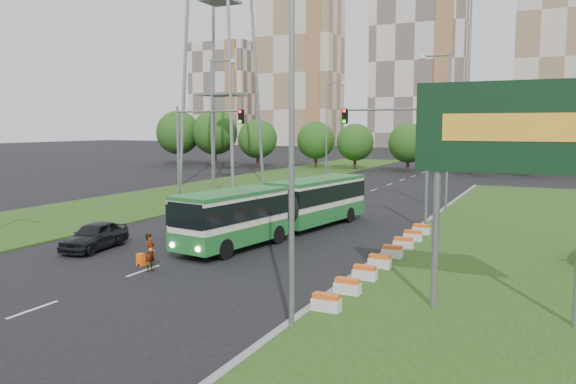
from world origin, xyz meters
The scene contains 20 objects.
ground centered at (0.00, 0.00, 0.00)m, with size 360.00×360.00×0.00m, color black.
grass_median centered at (13.00, 8.00, 0.07)m, with size 14.00×60.00×0.15m, color #244413.
median_kerb centered at (6.05, 8.00, 0.09)m, with size 0.30×60.00×0.18m, color gray.
left_verge centered at (-18.00, 25.00, 0.05)m, with size 12.00×110.00×0.10m, color #244413.
lane_markings centered at (-3.00, 20.00, 0.00)m, with size 0.20×100.00×0.01m, color beige, non-canonical shape.
flower_planters centered at (6.70, -0.30, 0.45)m, with size 1.10×15.90×0.60m, color silver, non-canonical shape.
billboard centered at (12.25, -6.00, 6.16)m, with size 6.00×0.37×8.00m.
traffic_mast_median centered at (4.78, 10.00, 5.35)m, with size 5.76×0.32×8.00m.
traffic_mast_left centered at (-10.38, 9.00, 5.35)m, with size 5.76×0.32×8.00m.
street_lamps centered at (-3.00, 10.00, 6.00)m, with size 36.00×60.00×12.00m, color gray, non-canonical shape.
tree_line centered at (10.00, 55.00, 4.50)m, with size 120.00×8.00×9.00m, color #225015, non-canonical shape.
apartment_tower_west centered at (-65.00, 150.00, 24.00)m, with size 26.00×15.00×48.00m, color beige.
apartment_tower_cwest centered at (-25.00, 150.00, 26.00)m, with size 28.00×15.00×52.00m, color beige.
apartment_tower_ceast centered at (15.00, 150.00, 25.00)m, with size 25.00×15.00×50.00m, color beige.
midrise_west centered at (-95.00, 150.00, 18.00)m, with size 22.00×14.00×36.00m, color beige.
articulated_bus centered at (-1.05, 4.32, 1.67)m, with size 2.58×16.53×2.72m.
car_left_near centered at (-8.27, -3.56, 0.74)m, with size 1.75×4.36×1.48m, color black.
car_left_far centered at (-7.70, 11.17, 0.67)m, with size 1.42×4.07×1.34m, color black.
pedestrian centered at (-2.68, -5.88, 0.86)m, with size 0.63×0.41×1.72m, color gray.
shopping_trolley centered at (-3.75, -5.27, 0.28)m, with size 0.33×0.35×0.57m.
Camera 1 is at (13.60, -25.66, 6.54)m, focal length 35.00 mm.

